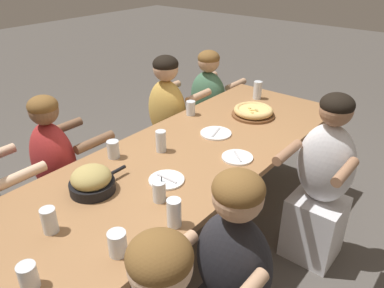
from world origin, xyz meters
TOP-DOWN VIEW (x-y plane):
  - ground_plane at (0.00, 0.00)m, footprint 18.00×18.00m
  - dining_table at (0.00, 0.00)m, footprint 2.59×0.92m
  - pizza_board_main at (0.72, -0.01)m, footprint 0.32×0.32m
  - skillet_bowl at (-0.66, 0.13)m, footprint 0.34×0.24m
  - empty_plate_a at (0.29, 0.03)m, footprint 0.21×0.21m
  - empty_plate_b at (-0.35, -0.10)m, footprint 0.20×0.20m
  - empty_plate_c at (0.10, -0.27)m, footprint 0.19×0.19m
  - cocktail_glass_blue at (-0.50, -0.20)m, footprint 0.07×0.07m
  - drinking_glass_a at (0.44, 0.37)m, footprint 0.07×0.07m
  - drinking_glass_b at (-0.98, 0.02)m, footprint 0.07×0.07m
  - drinking_glass_c at (1.06, 0.15)m, footprint 0.07×0.07m
  - drinking_glass_d at (-0.12, 0.15)m, footprint 0.07×0.07m
  - drinking_glass_e at (-0.88, -0.32)m, footprint 0.08×0.08m
  - drinking_glass_f at (-0.60, -0.38)m, footprint 0.07×0.07m
  - drinking_glass_g at (-0.36, 0.32)m, footprint 0.07×0.07m
  - drinking_glass_h at (-1.20, -0.20)m, footprint 0.07×0.07m
  - diner_far_right at (1.08, 0.68)m, footprint 0.51×0.40m
  - diner_far_midright at (0.51, 0.68)m, footprint 0.51×0.40m
  - diner_near_midright at (0.48, -0.68)m, footprint 0.51×0.40m
  - diner_far_midleft at (-0.55, 0.68)m, footprint 0.51×0.40m

SIDE VIEW (x-z plane):
  - ground_plane at x=0.00m, z-range 0.00..0.00m
  - diner_far_right at x=1.08m, z-range -0.05..1.07m
  - diner_far_midleft at x=-0.55m, z-range -0.06..1.11m
  - diner_far_midright at x=0.51m, z-range -0.04..1.14m
  - diner_near_midright at x=0.48m, z-range -0.05..1.15m
  - dining_table at x=0.00m, z-range 0.32..1.12m
  - empty_plate_a at x=0.29m, z-range 0.79..0.81m
  - empty_plate_b at x=-0.35m, z-range 0.79..0.81m
  - empty_plate_c at x=0.10m, z-range 0.79..0.81m
  - pizza_board_main at x=0.72m, z-range 0.79..0.86m
  - drinking_glass_a at x=0.44m, z-range 0.79..0.89m
  - drinking_glass_h at x=-1.20m, z-range 0.79..0.89m
  - drinking_glass_e at x=-0.88m, z-range 0.79..0.90m
  - cocktail_glass_blue at x=-0.50m, z-range 0.77..0.91m
  - drinking_glass_b at x=-0.98m, z-range 0.79..0.91m
  - drinking_glass_g at x=-0.36m, z-range 0.79..0.90m
  - skillet_bowl at x=-0.66m, z-range 0.78..0.93m
  - drinking_glass_f at x=-0.60m, z-range 0.79..0.93m
  - drinking_glass_d at x=-0.12m, z-range 0.79..0.93m
  - drinking_glass_c at x=1.06m, z-range 0.79..0.94m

